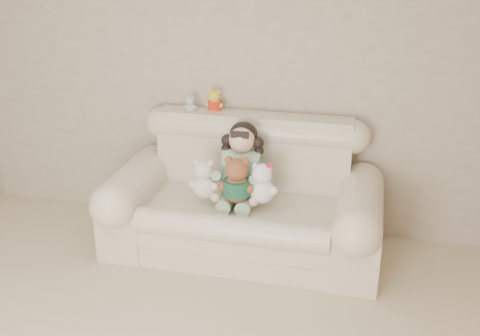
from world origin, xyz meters
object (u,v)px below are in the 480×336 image
Objects in this scene: sofa at (243,192)px; seated_child at (242,161)px; brown_teddy at (237,176)px; white_cat at (262,179)px; cream_teddy at (204,175)px.

seated_child is (-0.03, 0.08, 0.22)m from sofa.
seated_child is at bearing 76.97° from brown_teddy.
white_cat is (0.20, -0.20, -0.05)m from seated_child.
sofa reaches higher than cream_teddy.
brown_teddy is 1.12× the size of white_cat.
brown_teddy reaches higher than cream_teddy.
sofa is at bearing -71.39° from seated_child.
cream_teddy is at bearing 159.69° from brown_teddy.
brown_teddy is (-0.01, -0.15, 0.19)m from sofa.
seated_child is 1.72× the size of cream_teddy.
sofa is 5.01× the size of brown_teddy.
sofa is 5.77× the size of cream_teddy.
sofa reaches higher than brown_teddy.
brown_teddy is (0.02, -0.23, -0.02)m from seated_child.
seated_child is at bearing 47.71° from cream_teddy.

